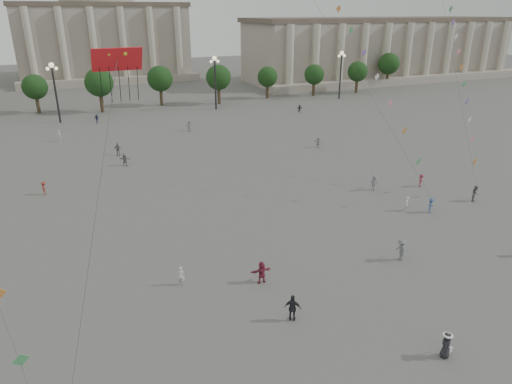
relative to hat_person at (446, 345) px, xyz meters
name	(u,v)px	position (x,y,z in m)	size (l,w,h in m)	color
ground	(349,330)	(-3.77, 4.30, -0.88)	(360.00, 360.00, 0.00)	#4E4C49
hall_east	(382,49)	(71.23, 98.19, 7.54)	(84.00, 26.22, 17.20)	gray
hall_central	(101,28)	(-3.77, 133.52, 13.35)	(48.30, 34.30, 35.50)	gray
tree_row	(133,82)	(-3.77, 82.30, 4.51)	(137.12, 5.12, 8.00)	#372B1B
lamp_post_mid_west	(54,82)	(-18.77, 74.30, 6.47)	(2.00, 0.90, 10.65)	#262628
lamp_post_mid_east	(215,73)	(11.23, 74.30, 6.47)	(2.00, 0.90, 10.65)	#262628
lamp_post_far_east	(341,66)	(41.23, 74.30, 6.47)	(2.00, 0.90, 10.65)	#262628
person_crowd_0	(97,119)	(-12.67, 71.15, -0.07)	(0.95, 0.40, 1.63)	navy
person_crowd_4	(189,126)	(1.12, 58.89, 0.01)	(1.65, 0.53, 1.78)	#AFAFAB
person_crowd_6	(374,183)	(12.81, 23.73, 0.04)	(1.19, 0.69, 1.85)	slate
person_crowd_7	(318,142)	(16.06, 41.49, -0.09)	(1.47, 0.47, 1.58)	#B4B3AF
person_crowd_8	(421,180)	(18.54, 22.51, -0.13)	(0.97, 0.56, 1.50)	maroon
person_crowd_9	(300,108)	(25.68, 64.84, -0.13)	(1.39, 0.44, 1.50)	black
person_crowd_10	(60,136)	(-19.21, 60.57, 0.03)	(0.67, 0.44, 1.83)	silver
person_crowd_12	(125,160)	(-11.76, 44.18, -0.07)	(1.51, 0.48, 1.63)	slate
person_crowd_13	(181,276)	(-12.29, 13.70, -0.12)	(0.56, 0.37, 1.53)	silver
person_crowd_16	(118,149)	(-11.97, 49.24, 0.01)	(1.04, 0.43, 1.78)	slate
person_crowd_17	(44,188)	(-21.54, 37.31, -0.12)	(0.98, 0.56, 1.52)	maroon
person_crowd_18	(406,204)	(12.29, 17.72, -0.12)	(0.56, 0.37, 1.53)	silver
person_crowd_19	(401,250)	(5.09, 10.05, 0.07)	(1.23, 0.71, 1.90)	slate
tourist_1	(293,308)	(-6.65, 6.65, 0.07)	(1.11, 0.46, 1.90)	#232227
tourist_2	(262,272)	(-6.67, 11.58, -0.01)	(1.62, 0.52, 1.75)	maroon
kite_flyer_1	(431,206)	(14.23, 16.37, -0.10)	(1.01, 0.58, 1.56)	#384F7E
kite_flyer_2	(475,193)	(20.78, 16.80, 0.00)	(0.86, 0.67, 1.77)	slate
hat_person	(446,345)	(0.00, 0.00, 0.00)	(0.98, 0.93, 1.69)	black
dragon_kite	(118,79)	(-16.17, 6.25, 15.36)	(3.77, 5.05, 18.88)	red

